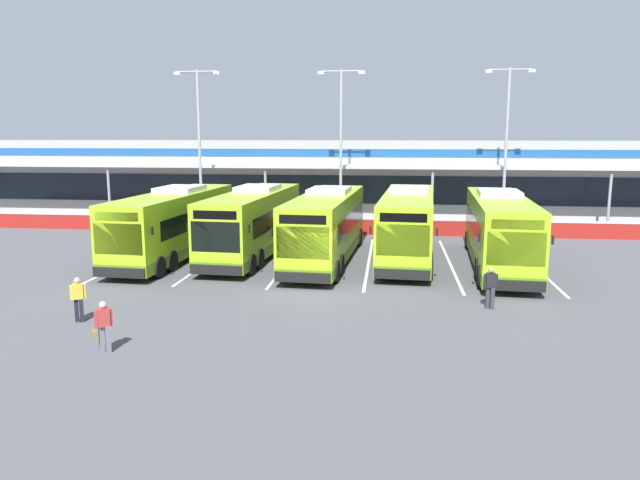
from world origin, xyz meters
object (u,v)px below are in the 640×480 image
object	(u,v)px
pedestrian_in_dark_coat	(78,298)
pedestrian_with_handbag	(103,326)
lamp_post_east	(506,139)
coach_bus_centre	(326,228)
coach_bus_leftmost	(174,225)
coach_bus_rightmost	(499,232)
coach_bus_left_centre	(254,223)
lamp_post_west	(199,139)
lamp_post_centre	(341,139)
coach_bus_right_centre	(408,226)
pedestrian_child	(490,286)

from	to	relation	value
pedestrian_in_dark_coat	pedestrian_with_handbag	bearing A→B (deg)	-50.60
lamp_post_east	coach_bus_centre	bearing A→B (deg)	-133.37
coach_bus_leftmost	coach_bus_rightmost	xyz separation A→B (m)	(17.01, -0.36, 0.00)
coach_bus_leftmost	coach_bus_rightmost	world-z (taller)	same
coach_bus_left_centre	coach_bus_rightmost	world-z (taller)	same
pedestrian_with_handbag	lamp_post_west	world-z (taller)	lamp_post_west
pedestrian_in_dark_coat	lamp_post_centre	xyz separation A→B (m)	(7.49, 22.95, 5.42)
coach_bus_right_centre	pedestrian_with_handbag	size ratio (longest dim) A/B	7.58
coach_bus_leftmost	coach_bus_rightmost	bearing A→B (deg)	-1.21
coach_bus_left_centre	pedestrian_in_dark_coat	xyz separation A→B (m)	(-3.58, -12.37, -0.91)
coach_bus_right_centre	pedestrian_child	world-z (taller)	coach_bus_right_centre
coach_bus_left_centre	pedestrian_in_dark_coat	bearing A→B (deg)	-106.13
pedestrian_child	pedestrian_with_handbag	bearing A→B (deg)	-153.65
coach_bus_left_centre	lamp_post_east	world-z (taller)	lamp_post_east
coach_bus_right_centre	coach_bus_leftmost	bearing A→B (deg)	-174.87
pedestrian_with_handbag	pedestrian_child	size ratio (longest dim) A/B	1.00
coach_bus_left_centre	coach_bus_centre	distance (m)	4.23
pedestrian_child	lamp_post_west	xyz separation A→B (m)	(-17.31, 18.69, 5.42)
lamp_post_east	pedestrian_with_handbag	bearing A→B (deg)	-122.36
coach_bus_leftmost	coach_bus_rightmost	distance (m)	17.01
coach_bus_leftmost	pedestrian_in_dark_coat	size ratio (longest dim) A/B	7.58
coach_bus_left_centre	coach_bus_right_centre	distance (m)	8.37
pedestrian_with_handbag	pedestrian_in_dark_coat	world-z (taller)	same
pedestrian_child	lamp_post_east	world-z (taller)	lamp_post_east
pedestrian_in_dark_coat	pedestrian_child	xyz separation A→B (m)	(14.88, 3.37, 0.00)
pedestrian_child	lamp_post_centre	world-z (taller)	lamp_post_centre
lamp_post_west	lamp_post_east	distance (m)	21.24
coach_bus_centre	coach_bus_right_centre	world-z (taller)	same
coach_bus_rightmost	coach_bus_leftmost	bearing A→B (deg)	178.79
coach_bus_leftmost	coach_bus_right_centre	size ratio (longest dim) A/B	1.00
lamp_post_west	lamp_post_centre	bearing A→B (deg)	5.08
coach_bus_right_centre	lamp_post_west	bearing A→B (deg)	146.27
coach_bus_leftmost	coach_bus_left_centre	bearing A→B (deg)	14.05
coach_bus_rightmost	lamp_post_centre	world-z (taller)	lamp_post_centre
lamp_post_west	pedestrian_in_dark_coat	bearing A→B (deg)	-83.71
coach_bus_leftmost	coach_bus_centre	world-z (taller)	same
coach_bus_leftmost	lamp_post_west	size ratio (longest dim) A/B	1.12
pedestrian_in_dark_coat	pedestrian_child	distance (m)	15.25
coach_bus_right_centre	lamp_post_east	xyz separation A→B (m)	(6.83, 10.66, 4.50)
coach_bus_rightmost	pedestrian_child	distance (m)	7.83
coach_bus_centre	pedestrian_with_handbag	xyz separation A→B (m)	(-5.36, -14.23, -0.93)
coach_bus_right_centre	pedestrian_in_dark_coat	world-z (taller)	coach_bus_right_centre
lamp_post_west	coach_bus_rightmost	bearing A→B (deg)	-30.40
coach_bus_rightmost	pedestrian_in_dark_coat	distance (m)	19.81
coach_bus_leftmost	coach_bus_centre	bearing A→B (deg)	0.32
coach_bus_rightmost	lamp_post_east	distance (m)	13.16
pedestrian_in_dark_coat	coach_bus_right_centre	bearing A→B (deg)	46.20
coach_bus_leftmost	lamp_post_centre	distance (m)	14.82
pedestrian_in_dark_coat	coach_bus_leftmost	bearing A→B (deg)	92.76
coach_bus_rightmost	pedestrian_in_dark_coat	size ratio (longest dim) A/B	7.58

